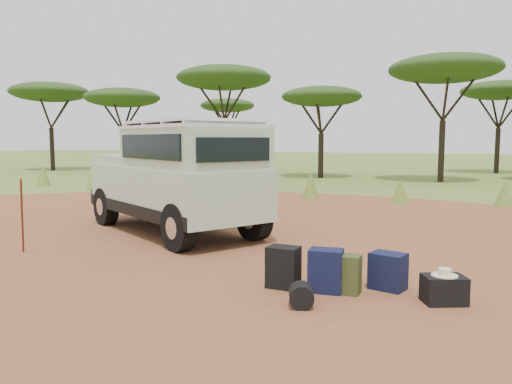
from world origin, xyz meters
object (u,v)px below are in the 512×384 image
(backpack_black, at_px, (283,267))
(backpack_olive, at_px, (346,274))
(safari_vehicle, at_px, (177,180))
(hard_case, at_px, (444,290))
(walking_staff, at_px, (22,216))
(duffel_navy, at_px, (388,271))
(backpack_navy, at_px, (326,271))

(backpack_black, relative_size, backpack_olive, 1.11)
(safari_vehicle, relative_size, hard_case, 10.41)
(walking_staff, bearing_deg, duffel_navy, -46.26)
(backpack_black, xyz_separation_m, hard_case, (2.05, 0.09, -0.11))
(backpack_olive, bearing_deg, walking_staff, -179.40)
(backpack_navy, height_order, backpack_olive, backpack_navy)
(safari_vehicle, relative_size, duffel_navy, 10.32)
(safari_vehicle, bearing_deg, backpack_navy, -5.28)
(backpack_navy, distance_m, hard_case, 1.47)
(hard_case, bearing_deg, walking_staff, 155.45)
(duffel_navy, distance_m, hard_case, 0.80)
(walking_staff, bearing_deg, hard_case, -49.38)
(safari_vehicle, distance_m, backpack_black, 4.61)
(backpack_black, bearing_deg, safari_vehicle, 141.96)
(duffel_navy, bearing_deg, hard_case, -9.13)
(backpack_black, distance_m, backpack_navy, 0.58)
(walking_staff, distance_m, duffel_navy, 6.22)
(backpack_olive, relative_size, duffel_navy, 1.03)
(backpack_olive, xyz_separation_m, hard_case, (1.21, 0.02, -0.08))
(backpack_black, relative_size, hard_case, 1.15)
(walking_staff, distance_m, backpack_navy, 5.46)
(backpack_black, xyz_separation_m, duffel_navy, (1.34, 0.44, -0.04))
(backpack_navy, distance_m, backpack_olive, 0.27)
(safari_vehicle, bearing_deg, backpack_black, -9.95)
(walking_staff, xyz_separation_m, duffel_navy, (6.20, 0.23, -0.43))
(safari_vehicle, bearing_deg, duffel_navy, 3.11)
(safari_vehicle, distance_m, hard_case, 6.24)
(safari_vehicle, relative_size, backpack_navy, 8.94)
(backpack_black, height_order, duffel_navy, backpack_black)
(backpack_olive, bearing_deg, hard_case, 3.10)
(backpack_olive, height_order, duffel_navy, backpack_olive)
(backpack_black, bearing_deg, backpack_olive, 8.01)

